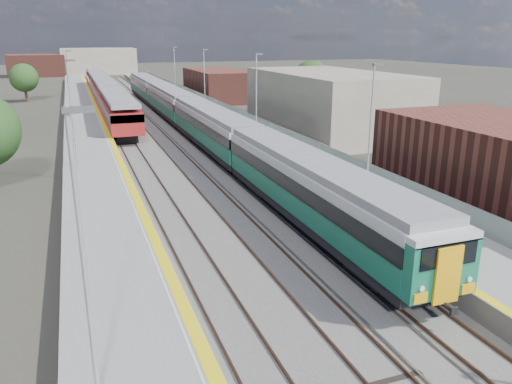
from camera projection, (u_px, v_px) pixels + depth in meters
ground at (174, 133)px, 54.31m from camera, size 320.00×320.00×0.00m
ballast_bed at (150, 130)px, 55.81m from camera, size 10.50×155.00×0.06m
tracks at (153, 126)px, 57.49m from camera, size 8.96×160.00×0.17m
platform_right at (215, 122)px, 58.12m from camera, size 4.70×155.00×8.52m
platform_left at (86, 129)px, 53.44m from camera, size 4.30×155.00×8.52m
buildings at (31, 34)px, 124.71m from camera, size 72.00×185.50×40.00m
green_train at (188, 112)px, 53.70m from camera, size 2.92×81.38×3.22m
red_train at (104, 91)px, 73.88m from camera, size 3.08×62.41×3.89m
tree_c at (24, 78)px, 79.10m from camera, size 4.45×4.45×6.03m
tree_d at (311, 80)px, 67.62m from camera, size 5.18×5.18×7.03m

